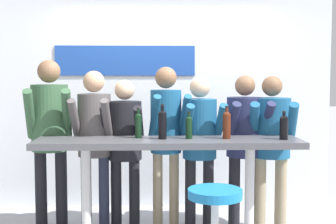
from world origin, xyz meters
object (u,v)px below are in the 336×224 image
at_px(bar_stool, 215,220).
at_px(wine_bottle_3, 284,126).
at_px(person_center_right, 200,137).
at_px(wine_bottle_0, 138,124).
at_px(person_far_right, 271,136).
at_px(person_center_left, 125,138).
at_px(person_far_left, 50,126).
at_px(wine_bottle_1, 189,126).
at_px(person_right, 245,135).
at_px(wine_bottle_2, 162,123).
at_px(tasting_table, 168,157).
at_px(wine_bottle_4, 227,124).
at_px(person_center, 166,128).
at_px(person_left, 94,133).

bearing_deg(bar_stool, wine_bottle_3, 44.99).
xyz_separation_m(person_center_right, wine_bottle_0, (-0.62, -0.33, 0.17)).
bearing_deg(wine_bottle_3, person_far_right, 88.97).
xyz_separation_m(person_center_left, wine_bottle_0, (0.15, -0.36, 0.18)).
height_order(person_far_left, wine_bottle_1, person_far_left).
distance_m(person_right, wine_bottle_2, 1.00).
relative_size(tasting_table, person_far_right, 1.54).
bearing_deg(wine_bottle_4, person_center_right, 117.79).
xyz_separation_m(person_far_left, person_center, (1.19, 0.05, -0.03)).
relative_size(person_left, wine_bottle_3, 6.27).
distance_m(person_far_right, wine_bottle_4, 0.70).
distance_m(person_left, person_right, 1.56).
height_order(tasting_table, person_far_right, person_far_right).
height_order(person_left, wine_bottle_2, person_left).
bearing_deg(person_far_right, person_left, -170.22).
height_order(person_left, wine_bottle_1, person_left).
xyz_separation_m(wine_bottle_0, wine_bottle_1, (0.48, -0.07, -0.01)).
distance_m(bar_stool, person_far_right, 1.52).
bearing_deg(person_left, person_center_left, 12.42).
height_order(person_center_left, person_far_right, person_far_right).
height_order(tasting_table, person_center_left, person_center_left).
xyz_separation_m(person_center_left, wine_bottle_2, (0.38, -0.45, 0.20)).
relative_size(person_far_left, person_right, 1.10).
bearing_deg(wine_bottle_0, person_far_right, 14.13).
bearing_deg(person_center_left, person_center, 8.51).
height_order(wine_bottle_0, wine_bottle_2, wine_bottle_2).
distance_m(person_far_left, wine_bottle_3, 2.33).
height_order(person_center_right, wine_bottle_1, person_center_right).
height_order(person_left, wine_bottle_0, person_left).
bearing_deg(person_left, wine_bottle_4, -13.01).
bearing_deg(person_center, wine_bottle_4, -50.99).
relative_size(wine_bottle_0, wine_bottle_2, 0.88).
bearing_deg(person_center_left, tasting_table, -42.70).
relative_size(person_center_left, person_far_right, 0.98).
height_order(person_far_left, wine_bottle_0, person_far_left).
distance_m(person_far_left, person_center, 1.19).
xyz_separation_m(wine_bottle_1, wine_bottle_2, (-0.25, -0.02, 0.03)).
bearing_deg(wine_bottle_1, wine_bottle_4, -1.39).
height_order(tasting_table, wine_bottle_2, wine_bottle_2).
bearing_deg(wine_bottle_2, person_center_left, 130.47).
bearing_deg(person_center_right, person_far_right, -7.69).
xyz_separation_m(person_left, person_far_right, (1.83, 0.03, -0.05)).
bearing_deg(wine_bottle_3, wine_bottle_0, 173.73).
relative_size(wine_bottle_1, wine_bottle_4, 0.82).
relative_size(person_center, wine_bottle_1, 6.70).
distance_m(person_center_right, wine_bottle_1, 0.45).
distance_m(person_center_right, wine_bottle_4, 0.49).
xyz_separation_m(person_far_left, person_right, (2.01, 0.04, -0.10)).
bearing_deg(person_center, tasting_table, -100.15).
xyz_separation_m(bar_stool, wine_bottle_3, (0.74, 0.73, 0.66)).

